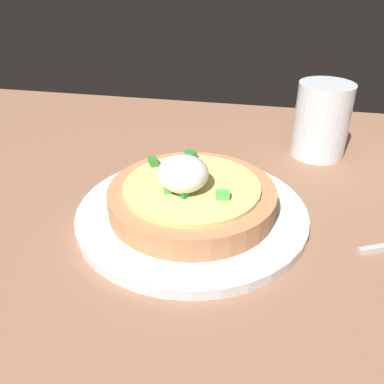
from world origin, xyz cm
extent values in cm
cube|color=#8F6349|center=(0.00, 0.00, 1.32)|extent=(106.24, 69.03, 2.64)
cylinder|color=silver|center=(6.69, -2.51, 3.18)|extent=(24.09, 24.09, 1.08)
cylinder|color=tan|center=(6.69, -2.51, 4.94)|extent=(17.24, 17.24, 2.44)
cylinder|color=#E5CD75|center=(6.69, -2.51, 6.38)|extent=(13.95, 13.95, 0.43)
ellipsoid|color=white|center=(5.98, -3.46, 8.30)|extent=(5.08, 5.08, 3.41)
cube|color=#257D36|center=(6.23, -4.76, 7.00)|extent=(1.50, 1.42, 0.80)
cube|color=#337F2F|center=(6.31, -3.53, 7.00)|extent=(0.93, 1.36, 0.80)
cube|color=green|center=(4.57, -4.25, 7.00)|extent=(1.16, 1.47, 0.80)
cube|color=#248737|center=(5.36, 3.44, 7.00)|extent=(1.50, 1.41, 0.80)
cube|color=green|center=(10.09, -4.55, 7.00)|extent=(1.39, 0.99, 0.80)
cube|color=#328531|center=(1.66, 0.92, 7.00)|extent=(1.35, 1.51, 0.80)
cylinder|color=silver|center=(20.52, 15.91, 7.55)|extent=(7.16, 7.16, 9.82)
cylinder|color=beige|center=(20.52, 15.91, 6.11)|extent=(6.30, 6.30, 6.13)
camera|label=1|loc=(13.66, -37.38, 27.18)|focal=38.02mm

